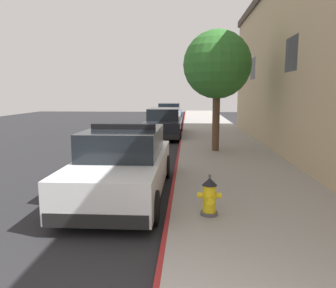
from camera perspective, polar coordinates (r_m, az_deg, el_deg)
ground_plane at (r=13.09m, az=-16.78°, el=-2.53°), size 29.45×60.00×0.20m
sidewalk_pavement at (r=12.34m, az=10.34°, el=-2.10°), size 3.59×60.00×0.17m
curb_painted_edge at (r=12.25m, az=1.80°, el=-2.03°), size 0.08×60.00×0.17m
police_cruiser at (r=7.80m, az=-7.63°, el=-3.44°), size 1.94×4.84×1.68m
parked_car_silver_ahead at (r=17.98m, az=-0.69°, el=3.55°), size 1.94×4.84×1.56m
parked_car_dark_far at (r=27.15m, az=0.26°, el=5.33°), size 1.94×4.84×1.56m
fire_hydrant at (r=6.15m, az=7.14°, el=-8.96°), size 0.44×0.40×0.76m
street_tree at (r=12.85m, az=8.47°, el=13.30°), size 2.55×2.55×4.54m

